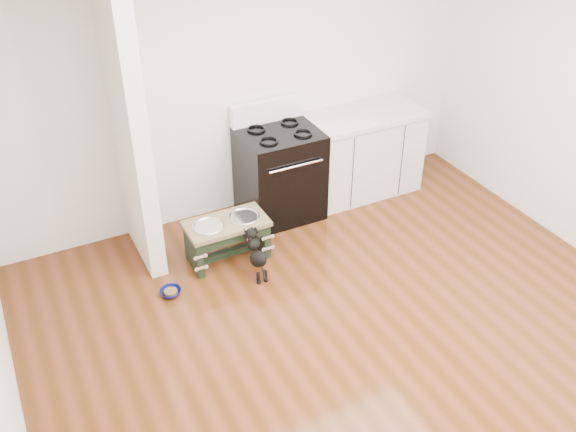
# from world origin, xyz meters

# --- Properties ---
(ground) EXTENTS (5.00, 5.00, 0.00)m
(ground) POSITION_xyz_m (0.00, 0.00, 0.00)
(ground) COLOR #47240C
(ground) RESTS_ON ground
(room_shell) EXTENTS (5.00, 5.00, 5.00)m
(room_shell) POSITION_xyz_m (0.00, 0.00, 1.62)
(room_shell) COLOR silver
(room_shell) RESTS_ON ground
(partition_wall) EXTENTS (0.15, 0.80, 2.70)m
(partition_wall) POSITION_xyz_m (-1.18, 2.10, 1.35)
(partition_wall) COLOR silver
(partition_wall) RESTS_ON ground
(oven_range) EXTENTS (0.76, 0.69, 1.14)m
(oven_range) POSITION_xyz_m (0.25, 2.16, 0.48)
(oven_range) COLOR black
(oven_range) RESTS_ON ground
(cabinet_run) EXTENTS (1.24, 0.64, 0.91)m
(cabinet_run) POSITION_xyz_m (1.23, 2.18, 0.45)
(cabinet_run) COLOR silver
(cabinet_run) RESTS_ON ground
(dog_feeder) EXTENTS (0.74, 0.40, 0.42)m
(dog_feeder) POSITION_xyz_m (-0.52, 1.67, 0.29)
(dog_feeder) COLOR black
(dog_feeder) RESTS_ON ground
(puppy) EXTENTS (0.13, 0.38, 0.45)m
(puppy) POSITION_xyz_m (-0.39, 1.33, 0.25)
(puppy) COLOR black
(puppy) RESTS_ON ground
(floor_bowl) EXTENTS (0.22, 0.22, 0.06)m
(floor_bowl) POSITION_xyz_m (-1.17, 1.41, 0.03)
(floor_bowl) COLOR #0C1255
(floor_bowl) RESTS_ON ground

